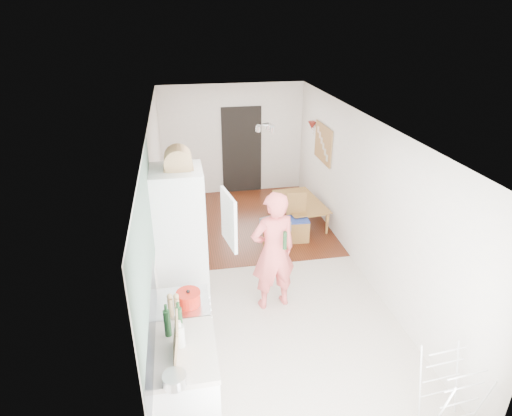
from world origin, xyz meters
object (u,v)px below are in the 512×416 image
object	(u,v)px
person	(273,241)
dining_chair	(298,218)
stool	(275,239)
dining_table	(301,213)
drying_rack	(449,393)

from	to	relation	value
person	dining_chair	size ratio (longest dim) A/B	2.38
dining_chair	stool	xyz separation A→B (m)	(-0.49, -0.28, -0.23)
dining_chair	stool	bearing A→B (deg)	-146.89
person	dining_chair	xyz separation A→B (m)	(0.88, 1.80, -0.61)
dining_chair	stool	world-z (taller)	dining_chair
stool	dining_table	bearing A→B (deg)	51.97
dining_table	stool	size ratio (longest dim) A/B	2.77
dining_table	drying_rack	world-z (taller)	drying_rack
person	dining_table	bearing A→B (deg)	-124.49
person	stool	distance (m)	1.78
person	drying_rack	xyz separation A→B (m)	(1.31, -2.27, -0.62)
person	dining_chair	world-z (taller)	person
dining_chair	drying_rack	distance (m)	4.10
person	stool	bearing A→B (deg)	-114.11
dining_table	dining_chair	world-z (taller)	dining_chair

